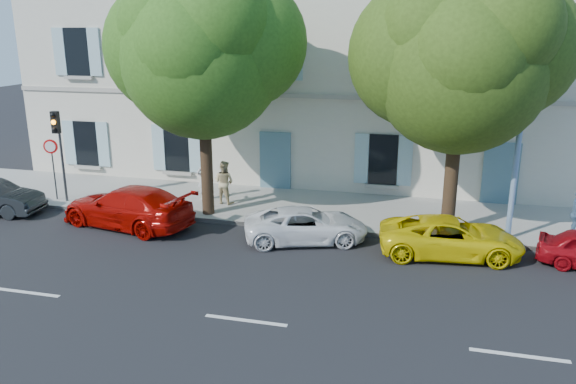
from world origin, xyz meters
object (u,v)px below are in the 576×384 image
(car_yellow_supercar, at_px, (451,237))
(pedestrian_a, at_px, (205,179))
(pedestrian_b, at_px, (224,182))
(car_red_coupe, at_px, (127,207))
(tree_right, at_px, (461,66))
(car_white_coupe, at_px, (306,225))
(tree_left, at_px, (202,58))
(street_lamp, at_px, (527,81))
(traffic_light, at_px, (58,137))
(road_sign, at_px, (52,156))

(car_yellow_supercar, xyz_separation_m, pedestrian_a, (-9.11, 3.13, 0.40))
(pedestrian_a, height_order, pedestrian_b, pedestrian_a)
(car_red_coupe, relative_size, tree_right, 0.58)
(car_white_coupe, height_order, tree_left, tree_left)
(pedestrian_b, bearing_deg, street_lamp, -175.10)
(traffic_light, bearing_deg, pedestrian_b, 12.21)
(car_red_coupe, relative_size, pedestrian_a, 2.90)
(car_red_coupe, relative_size, tree_left, 0.57)
(car_red_coupe, xyz_separation_m, traffic_light, (-3.57, 1.55, 1.98))
(car_yellow_supercar, xyz_separation_m, street_lamp, (1.81, 1.35, 4.52))
(car_yellow_supercar, distance_m, road_sign, 14.91)
(tree_left, relative_size, pedestrian_a, 5.11)
(tree_left, relative_size, road_sign, 3.57)
(traffic_light, distance_m, pedestrian_b, 6.40)
(road_sign, bearing_deg, car_white_coupe, -8.91)
(car_yellow_supercar, bearing_deg, road_sign, 76.92)
(car_white_coupe, distance_m, road_sign, 10.52)
(tree_right, bearing_deg, tree_left, -179.04)
(tree_left, distance_m, tree_right, 8.32)
(traffic_light, height_order, pedestrian_a, traffic_light)
(car_red_coupe, height_order, street_lamp, street_lamp)
(traffic_light, distance_m, street_lamp, 16.25)
(car_red_coupe, xyz_separation_m, pedestrian_a, (1.57, 3.12, 0.28))
(tree_left, bearing_deg, traffic_light, -179.72)
(tree_left, relative_size, pedestrian_b, 5.14)
(car_white_coupe, bearing_deg, pedestrian_b, 35.49)
(traffic_light, bearing_deg, car_white_coupe, -8.36)
(car_red_coupe, xyz_separation_m, tree_left, (2.32, 1.57, 4.92))
(car_yellow_supercar, xyz_separation_m, traffic_light, (-14.26, 1.56, 2.09))
(road_sign, height_order, pedestrian_a, road_sign)
(traffic_light, relative_size, pedestrian_b, 2.11)
(car_yellow_supercar, distance_m, pedestrian_b, 8.71)
(road_sign, bearing_deg, tree_left, -1.32)
(car_red_coupe, distance_m, street_lamp, 13.32)
(tree_left, height_order, traffic_light, tree_left)
(car_white_coupe, relative_size, tree_left, 0.46)
(car_white_coupe, distance_m, traffic_light, 10.14)
(traffic_light, height_order, pedestrian_b, traffic_light)
(car_yellow_supercar, relative_size, pedestrian_b, 2.55)
(car_yellow_supercar, xyz_separation_m, road_sign, (-14.76, 1.73, 1.28))
(car_yellow_supercar, height_order, street_lamp, street_lamp)
(road_sign, distance_m, pedestrian_b, 6.69)
(tree_right, relative_size, traffic_light, 2.37)
(tree_right, bearing_deg, car_red_coupe, -170.85)
(street_lamp, distance_m, pedestrian_b, 10.96)
(tree_left, xyz_separation_m, pedestrian_b, (0.15, 1.28, -4.64))
(car_yellow_supercar, relative_size, street_lamp, 0.48)
(pedestrian_a, bearing_deg, traffic_light, -19.10)
(traffic_light, height_order, street_lamp, street_lamp)
(car_white_coupe, bearing_deg, street_lamp, -97.29)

